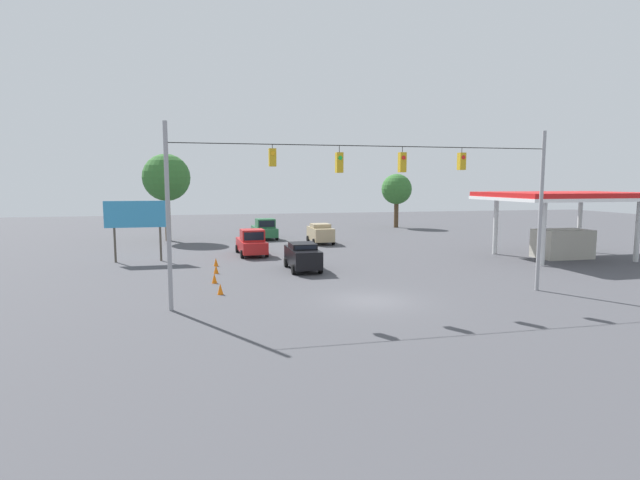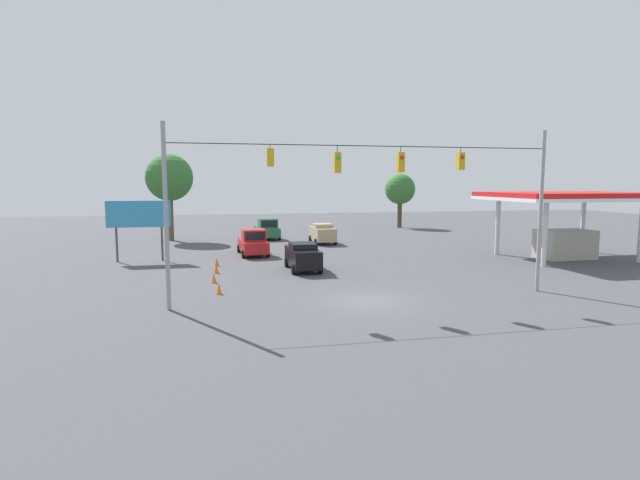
% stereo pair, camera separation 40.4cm
% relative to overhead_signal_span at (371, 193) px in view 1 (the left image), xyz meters
% --- Properties ---
extents(ground_plane, '(140.00, 140.00, 0.00)m').
position_rel_overhead_signal_span_xyz_m(ground_plane, '(0.02, 0.30, -5.30)').
color(ground_plane, '#47474C').
extents(overhead_signal_span, '(19.23, 0.38, 8.49)m').
position_rel_overhead_signal_span_xyz_m(overhead_signal_span, '(0.00, 0.00, 0.00)').
color(overhead_signal_span, '#939399').
rests_on(overhead_signal_span, ground_plane).
extents(sedan_black_withflow_mid, '(2.01, 4.43, 1.82)m').
position_rel_overhead_signal_span_xyz_m(sedan_black_withflow_mid, '(1.67, -9.01, -4.35)').
color(sedan_black_withflow_mid, black).
rests_on(sedan_black_withflow_mid, ground_plane).
extents(pickup_truck_green_withflow_deep, '(2.44, 5.14, 2.12)m').
position_rel_overhead_signal_span_xyz_m(pickup_truck_green_withflow_deep, '(1.96, -28.14, -4.33)').
color(pickup_truck_green_withflow_deep, '#236038').
rests_on(pickup_truck_green_withflow_deep, ground_plane).
extents(sedan_tan_oncoming_deep, '(2.10, 4.08, 1.90)m').
position_rel_overhead_signal_span_xyz_m(sedan_tan_oncoming_deep, '(-2.78, -23.00, -4.31)').
color(sedan_tan_oncoming_deep, tan).
rests_on(sedan_tan_oncoming_deep, ground_plane).
extents(pickup_truck_red_withflow_far, '(2.34, 5.18, 2.12)m').
position_rel_overhead_signal_span_xyz_m(pickup_truck_red_withflow_far, '(4.34, -16.73, -4.33)').
color(pickup_truck_red_withflow_far, red).
rests_on(pickup_truck_red_withflow_far, ground_plane).
extents(traffic_cone_nearest, '(0.31, 0.31, 0.58)m').
position_rel_overhead_signal_span_xyz_m(traffic_cone_nearest, '(7.25, -2.81, -5.01)').
color(traffic_cone_nearest, orange).
rests_on(traffic_cone_nearest, ground_plane).
extents(traffic_cone_second, '(0.31, 0.31, 0.58)m').
position_rel_overhead_signal_span_xyz_m(traffic_cone_second, '(7.49, -5.87, -5.01)').
color(traffic_cone_second, orange).
rests_on(traffic_cone_second, ground_plane).
extents(traffic_cone_third, '(0.31, 0.31, 0.58)m').
position_rel_overhead_signal_span_xyz_m(traffic_cone_third, '(7.33, -9.03, -5.01)').
color(traffic_cone_third, orange).
rests_on(traffic_cone_third, ground_plane).
extents(traffic_cone_fourth, '(0.31, 0.31, 0.58)m').
position_rel_overhead_signal_span_xyz_m(traffic_cone_fourth, '(7.27, -11.96, -5.01)').
color(traffic_cone_fourth, orange).
rests_on(traffic_cone_fourth, ground_plane).
extents(gas_station, '(11.43, 8.45, 5.07)m').
position_rel_overhead_signal_span_xyz_m(gas_station, '(-18.95, -9.85, -1.60)').
color(gas_station, red).
rests_on(gas_station, ground_plane).
extents(roadside_billboard, '(4.55, 0.16, 4.48)m').
position_rel_overhead_signal_span_xyz_m(roadside_billboard, '(12.79, -15.28, -2.04)').
color(roadside_billboard, '#4C473D').
rests_on(roadside_billboard, ground_plane).
extents(tree_horizon_left, '(4.65, 4.65, 8.63)m').
position_rel_overhead_signal_span_xyz_m(tree_horizon_left, '(11.57, -28.70, 0.95)').
color(tree_horizon_left, brown).
rests_on(tree_horizon_left, ground_plane).
extents(tree_horizon_right, '(3.90, 3.90, 6.92)m').
position_rel_overhead_signal_span_xyz_m(tree_horizon_right, '(-16.27, -37.55, -0.39)').
color(tree_horizon_right, '#4C3823').
rests_on(tree_horizon_right, ground_plane).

